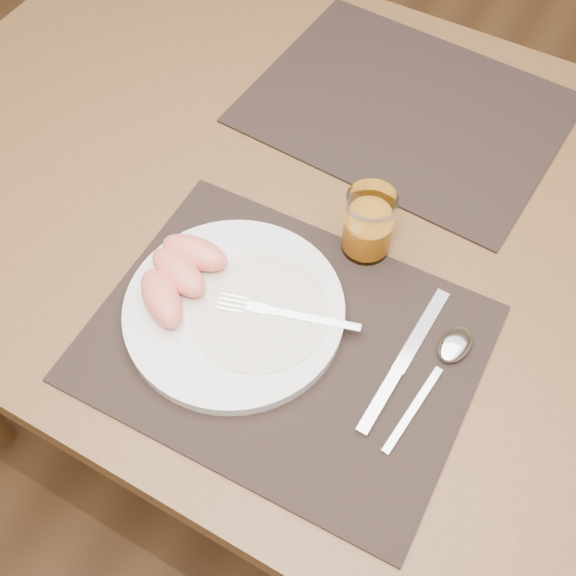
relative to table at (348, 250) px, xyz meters
The scene contains 11 objects.
ground 0.67m from the table, ahead, with size 5.00×5.00×0.00m, color brown.
table is the anchor object (origin of this frame).
placemat_near 0.24m from the table, 85.34° to the right, with size 0.45×0.35×0.00m, color black.
placemat_far 0.24m from the table, 95.27° to the left, with size 0.45×0.35×0.00m, color black.
plate 0.24m from the table, 104.14° to the right, with size 0.27×0.27×0.02m, color white.
plate_dressing 0.23m from the table, 96.75° to the right, with size 0.17×0.17×0.00m.
fork 0.22m from the table, 91.62° to the right, with size 0.17×0.07×0.00m.
knife 0.26m from the table, 51.09° to the right, with size 0.02×0.22×0.01m.
spoon 0.26m from the table, 35.49° to the right, with size 0.04×0.19×0.01m.
juice_glass 0.14m from the table, 47.35° to the right, with size 0.06×0.06×0.10m.
grapefruit_wedges 0.28m from the table, 121.20° to the right, with size 0.10×0.14×0.04m.
Camera 1 is at (0.23, -0.58, 1.51)m, focal length 45.00 mm.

